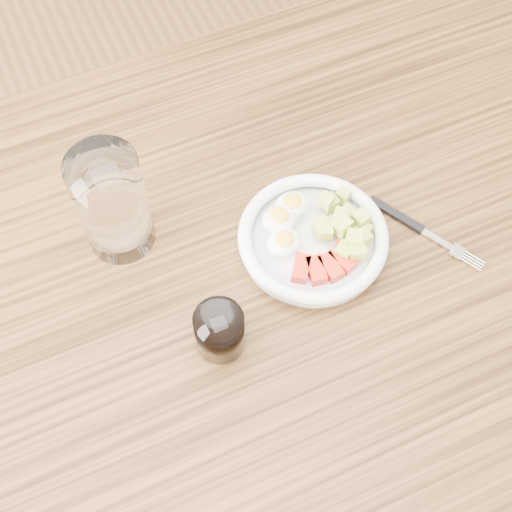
{
  "coord_description": "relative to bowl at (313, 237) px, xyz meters",
  "views": [
    {
      "loc": [
        -0.2,
        -0.41,
        1.62
      ],
      "look_at": [
        -0.01,
        0.01,
        0.8
      ],
      "focal_mm": 50.0,
      "sensor_mm": 36.0,
      "label": 1
    }
  ],
  "objects": [
    {
      "name": "ground",
      "position": [
        -0.08,
        -0.01,
        -0.79
      ],
      "size": [
        4.0,
        4.0,
        0.0
      ],
      "primitive_type": "plane",
      "color": "brown",
      "rests_on": "ground"
    },
    {
      "name": "dining_table",
      "position": [
        -0.08,
        -0.01,
        -0.12
      ],
      "size": [
        1.5,
        0.9,
        0.77
      ],
      "color": "brown",
      "rests_on": "ground"
    },
    {
      "name": "bowl",
      "position": [
        0.0,
        0.0,
        0.0
      ],
      "size": [
        0.21,
        0.21,
        0.05
      ],
      "color": "white",
      "rests_on": "dining_table"
    },
    {
      "name": "fork",
      "position": [
        0.14,
        -0.03,
        -0.01
      ],
      "size": [
        0.1,
        0.17,
        0.01
      ],
      "color": "black",
      "rests_on": "dining_table"
    },
    {
      "name": "water_glass",
      "position": [
        -0.24,
        0.12,
        0.06
      ],
      "size": [
        0.09,
        0.09,
        0.17
      ],
      "primitive_type": "cylinder",
      "color": "white",
      "rests_on": "dining_table"
    },
    {
      "name": "coffee_glass",
      "position": [
        -0.17,
        -0.08,
        0.02
      ],
      "size": [
        0.06,
        0.06,
        0.07
      ],
      "color": "white",
      "rests_on": "dining_table"
    }
  ]
}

